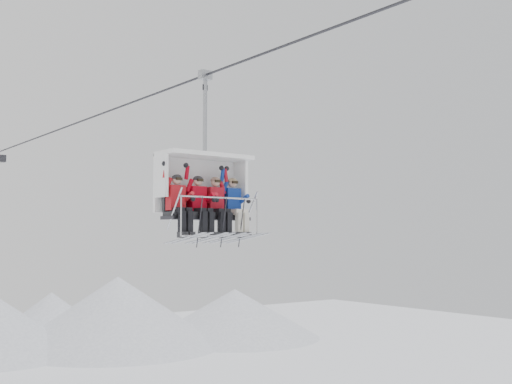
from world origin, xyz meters
TOP-DOWN VIEW (x-y plane):
  - haul_cable at (0.00, 0.00)m, footprint 0.06×50.00m
  - chairlift_carrier at (0.00, 2.14)m, footprint 2.27×1.17m
  - skier_far_left at (-0.81, 1.83)m, footprint 0.39×1.69m
  - skier_center_left at (-0.25, 1.83)m, footprint 0.39×1.69m
  - skier_center_right at (0.24, 1.83)m, footprint 0.39×1.69m
  - skier_far_right at (0.74, 1.83)m, footprint 0.39×1.69m

SIDE VIEW (x-z plane):
  - skier_far_left at x=-0.81m, z-range 9.41..10.97m
  - skier_center_left at x=-0.25m, z-range 9.41..10.97m
  - skier_center_right at x=0.24m, z-range 9.41..10.97m
  - skier_far_right at x=0.74m, z-range 9.41..10.97m
  - chairlift_carrier at x=0.00m, z-range 8.66..12.64m
  - haul_cable at x=0.00m, z-range 13.27..13.33m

